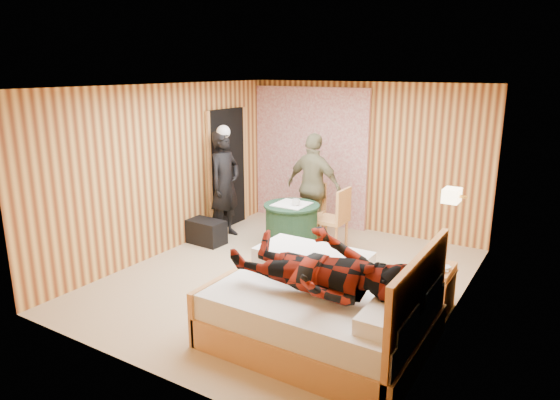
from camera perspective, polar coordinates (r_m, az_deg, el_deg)
The scene contains 23 objects.
floor at distance 6.74m, azimuth 0.88°, elevation -8.89°, with size 4.20×5.00×0.01m, color tan.
ceiling at distance 6.17m, azimuth 0.97°, elevation 12.87°, with size 4.20×5.00×0.01m, color white.
wall_back at distance 8.54m, azimuth 9.59°, elevation 4.79°, with size 4.20×0.02×2.50m, color #EFBA5C.
wall_left at distance 7.61m, azimuth -12.81°, elevation 3.40°, with size 0.02×5.00×2.50m, color #EFBA5C.
wall_right at distance 5.60m, azimuth 19.71°, elevation -1.20°, with size 0.02×5.00×2.50m, color #EFBA5C.
curtain at distance 8.90m, azimuth 3.43°, elevation 5.06°, with size 2.20×0.08×2.40m, color beige.
doorway at distance 8.66m, azimuth -6.06°, elevation 3.54°, with size 0.06×0.90×2.05m, color black.
wall_lamp at distance 6.05m, azimuth 19.06°, elevation 0.50°, with size 0.26×0.24×0.16m.
bed at distance 5.22m, azimuth 5.22°, elevation -12.38°, with size 2.11×1.66×1.14m.
nightstand at distance 6.06m, azimuth 17.06°, elevation -9.54°, with size 0.41×0.56×0.54m.
round_table at distance 7.57m, azimuth 1.32°, elevation -3.14°, with size 0.84×0.84×0.74m.
chair_far at distance 8.09m, azimuth 3.64°, elevation -0.76°, with size 0.49×0.49×0.93m.
chair_near at distance 7.55m, azimuth 6.46°, elevation -1.71°, with size 0.45×0.45×0.98m.
duffel_bag at distance 8.05m, azimuth -8.63°, elevation -3.58°, with size 0.67×0.36×0.38m, color black.
sneaker_left at distance 7.82m, azimuth 1.41°, elevation -4.92°, with size 0.30×0.12×0.13m, color white.
sneaker_right at distance 7.31m, azimuth 2.16°, elevation -6.50°, with size 0.24×0.10×0.11m, color white.
woman_standing at distance 8.14m, azimuth -6.32°, elevation 1.76°, with size 0.64×0.42×1.76m, color black.
man_at_table at distance 8.03m, azimuth 3.89°, elevation 1.50°, with size 1.01×0.42×1.72m, color #706C4B.
man_on_bed at distance 4.75m, azimuth 4.48°, elevation -6.35°, with size 1.77×0.67×0.86m, color maroon.
book_lower at distance 5.91m, azimuth 17.14°, elevation -7.32°, with size 0.17×0.22×0.02m, color white.
book_upper at distance 5.90m, azimuth 17.15°, elevation -7.14°, with size 0.16×0.22×0.02m, color white.
cup_nightstand at distance 6.06m, azimuth 17.61°, elevation -6.43°, with size 0.10×0.10×0.09m, color white.
cup_table at distance 7.36m, azimuth 1.82°, elevation -0.27°, with size 0.12×0.12×0.10m, color white.
Camera 1 is at (3.16, -5.30, 2.72)m, focal length 32.00 mm.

